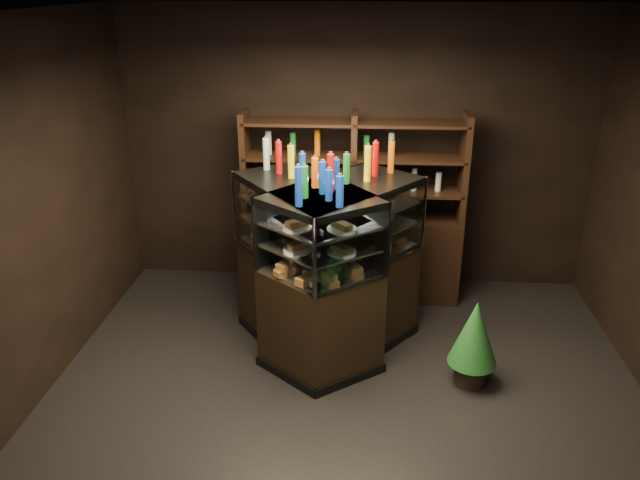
% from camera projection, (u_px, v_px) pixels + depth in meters
% --- Properties ---
extents(ground, '(5.00, 5.00, 0.00)m').
position_uv_depth(ground, '(344.00, 414.00, 4.97)').
color(ground, black).
rests_on(ground, ground).
extents(room_shell, '(5.02, 5.02, 3.01)m').
position_uv_depth(room_shell, '(348.00, 182.00, 4.21)').
color(room_shell, black).
rests_on(room_shell, ground).
extents(display_case, '(1.79, 1.61, 1.60)m').
position_uv_depth(display_case, '(324.00, 297.00, 5.67)').
color(display_case, black).
rests_on(display_case, ground).
extents(food_display, '(1.29, 1.16, 0.49)m').
position_uv_depth(food_display, '(324.00, 231.00, 5.42)').
color(food_display, '#BE7F44').
rests_on(food_display, display_case).
extents(bottles_top, '(1.11, 1.02, 0.30)m').
position_uv_depth(bottles_top, '(325.00, 170.00, 5.21)').
color(bottles_top, black).
rests_on(bottles_top, display_case).
extents(potted_conifer, '(0.41, 0.41, 0.88)m').
position_uv_depth(potted_conifer, '(475.00, 331.00, 5.17)').
color(potted_conifer, black).
rests_on(potted_conifer, ground).
extents(back_shelving, '(2.26, 0.46, 2.00)m').
position_uv_depth(back_shelving, '(352.00, 243.00, 6.61)').
color(back_shelving, black).
rests_on(back_shelving, ground).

